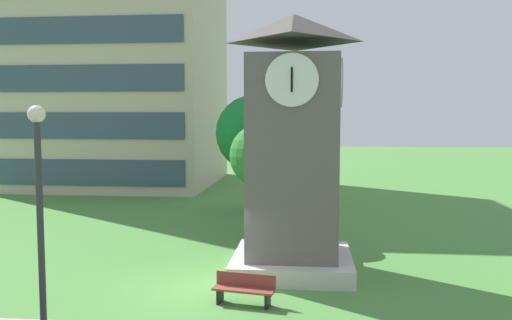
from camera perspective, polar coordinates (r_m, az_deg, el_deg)
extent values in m
plane|color=#4C893D|center=(16.86, -6.07, -14.04)|extent=(160.00, 160.00, 0.00)
cube|color=beige|center=(44.53, -14.57, 12.06)|extent=(15.11, 14.31, 22.40)
cube|color=#384C60|center=(37.66, -18.06, -1.30)|extent=(13.90, 0.10, 1.80)
cube|color=#384C60|center=(37.47, -18.19, 3.57)|extent=(13.90, 0.10, 1.80)
cube|color=#384C60|center=(37.56, -18.32, 8.46)|extent=(13.90, 0.10, 1.80)
cube|color=#384C60|center=(37.91, -18.45, 13.28)|extent=(13.90, 0.10, 1.80)
cube|color=#605B56|center=(18.20, 4.03, -0.60)|extent=(3.04, 3.04, 7.46)
cube|color=beige|center=(18.84, 3.97, -11.04)|extent=(4.11, 4.11, 0.60)
pyramid|color=#4D4945|center=(18.37, 4.12, 14.12)|extent=(3.35, 3.35, 0.96)
cylinder|color=white|center=(16.58, 3.92, 8.69)|extent=(1.67, 0.12, 1.67)
cylinder|color=white|center=(18.18, 9.13, 8.29)|extent=(0.12, 1.67, 1.67)
cube|color=black|center=(16.52, 3.92, 9.23)|extent=(0.05, 0.08, 0.50)
cube|color=black|center=(16.50, 3.92, 8.71)|extent=(0.06, 0.04, 0.75)
cube|color=brown|center=(15.52, -1.37, -13.94)|extent=(1.86, 0.80, 0.06)
cube|color=brown|center=(15.65, -1.12, -12.90)|extent=(1.78, 0.38, 0.40)
cube|color=black|center=(15.82, -3.93, -14.45)|extent=(0.16, 0.44, 0.45)
cube|color=black|center=(15.40, 1.28, -14.97)|extent=(0.16, 0.44, 0.45)
cylinder|color=#333338|center=(12.03, -22.33, -8.96)|extent=(0.14, 0.14, 5.30)
sphere|color=#F2EFCC|center=(11.70, -22.77, 4.64)|extent=(0.36, 0.36, 0.36)
cylinder|color=#513823|center=(23.66, 0.58, -5.18)|extent=(0.33, 0.33, 2.68)
sphere|color=#2C772E|center=(23.37, 0.58, 0.49)|extent=(2.87, 2.87, 2.87)
cylinder|color=#513823|center=(29.67, -0.29, -2.82)|extent=(0.42, 0.42, 3.02)
sphere|color=#197832|center=(29.42, -0.29, 2.96)|extent=(4.24, 4.24, 4.24)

